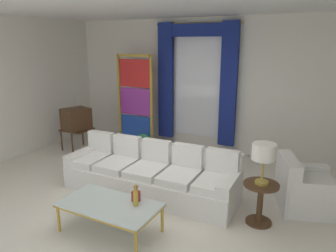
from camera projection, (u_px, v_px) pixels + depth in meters
The scene contains 15 objects.
ground_plane at pixel (143, 204), 5.00m from camera, with size 16.00×16.00×0.00m, color silver.
wall_rear at pixel (213, 86), 7.24m from camera, with size 8.00×0.12×3.00m, color white.
wall_left at pixel (11, 89), 6.77m from camera, with size 0.12×7.00×3.00m, color white.
ceiling_slab at pixel (167, 5), 4.92m from camera, with size 8.00×7.60×0.04m, color white.
curtained_window at pixel (196, 75), 7.20m from camera, with size 2.00×0.17×2.70m.
couch_white_long at pixel (152, 174), 5.35m from camera, with size 2.94×1.00×0.86m.
coffee_table at pixel (110, 206), 4.17m from camera, with size 1.30×0.71×0.41m.
bottle_blue_decanter at pixel (136, 197), 4.09m from camera, with size 0.06×0.06×0.30m.
bottle_crystal_tall at pixel (136, 195), 4.23m from camera, with size 0.12×0.12×0.23m.
vintage_tv at pixel (76, 120), 7.33m from camera, with size 0.65×0.71×1.35m.
armchair_white at pixel (304, 190), 4.81m from camera, with size 1.05×1.03×0.80m.
stained_glass_divider at pixel (135, 103), 7.54m from camera, with size 0.95×0.05×2.20m.
peacock_figurine at pixel (141, 144), 7.23m from camera, with size 0.44×0.60×0.50m.
round_side_table at pixel (260, 200), 4.38m from camera, with size 0.48×0.48×0.59m.
table_lamp_brass at pixel (264, 154), 4.21m from camera, with size 0.32×0.32×0.57m.
Camera 1 is at (2.44, -3.83, 2.45)m, focal length 34.03 mm.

